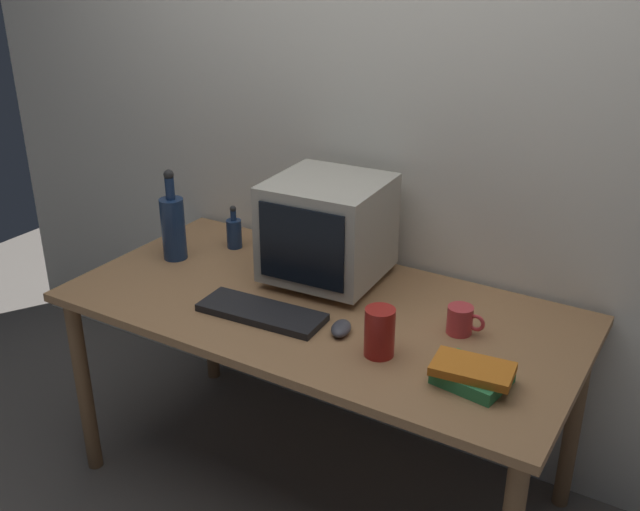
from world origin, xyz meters
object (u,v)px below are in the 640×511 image
(book_stack, at_px, (472,374))
(metal_canister, at_px, (380,332))
(crt_monitor, at_px, (328,229))
(bottle_short, at_px, (234,232))
(bottle_tall, at_px, (173,226))
(keyboard, at_px, (262,312))
(computer_mouse, at_px, (341,328))
(mug, at_px, (461,320))

(book_stack, bearing_deg, metal_canister, 179.47)
(crt_monitor, height_order, bottle_short, crt_monitor)
(metal_canister, bearing_deg, bottle_tall, 167.40)
(crt_monitor, distance_m, metal_canister, 0.54)
(keyboard, height_order, book_stack, book_stack)
(crt_monitor, distance_m, computer_mouse, 0.42)
(bottle_short, bearing_deg, bottle_tall, -123.49)
(keyboard, height_order, metal_canister, metal_canister)
(crt_monitor, relative_size, mug, 3.40)
(bottle_tall, relative_size, book_stack, 1.51)
(book_stack, relative_size, metal_canister, 1.54)
(crt_monitor, bearing_deg, bottle_short, 172.61)
(crt_monitor, bearing_deg, computer_mouse, -53.18)
(book_stack, height_order, mug, mug)
(crt_monitor, xyz_separation_m, computer_mouse, (0.23, -0.31, -0.17))
(book_stack, bearing_deg, keyboard, 178.70)
(bottle_short, bearing_deg, mug, -9.82)
(bottle_tall, relative_size, bottle_short, 2.02)
(bottle_short, xyz_separation_m, book_stack, (1.14, -0.42, -0.03))
(book_stack, relative_size, mug, 1.93)
(bottle_tall, bearing_deg, crt_monitor, 13.13)
(computer_mouse, xyz_separation_m, book_stack, (0.44, -0.05, 0.01))
(crt_monitor, xyz_separation_m, keyboard, (-0.05, -0.34, -0.18))
(keyboard, bearing_deg, crt_monitor, 78.80)
(book_stack, distance_m, mug, 0.28)
(crt_monitor, height_order, bottle_tall, crt_monitor)
(metal_canister, bearing_deg, bottle_short, 153.82)
(keyboard, distance_m, book_stack, 0.72)
(bottle_tall, bearing_deg, keyboard, -20.58)
(crt_monitor, distance_m, bottle_short, 0.48)
(computer_mouse, relative_size, bottle_tall, 0.29)
(book_stack, bearing_deg, bottle_short, 159.74)
(computer_mouse, xyz_separation_m, mug, (0.31, 0.19, 0.03))
(bottle_short, bearing_deg, book_stack, -20.26)
(computer_mouse, distance_m, mug, 0.37)
(crt_monitor, relative_size, computer_mouse, 4.08)
(mug, bearing_deg, book_stack, -62.05)
(bottle_short, distance_m, book_stack, 1.21)
(mug, bearing_deg, bottle_tall, -178.81)
(crt_monitor, xyz_separation_m, bottle_short, (-0.46, 0.06, -0.13))
(bottle_tall, distance_m, book_stack, 1.29)
(bottle_short, bearing_deg, metal_canister, -26.18)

